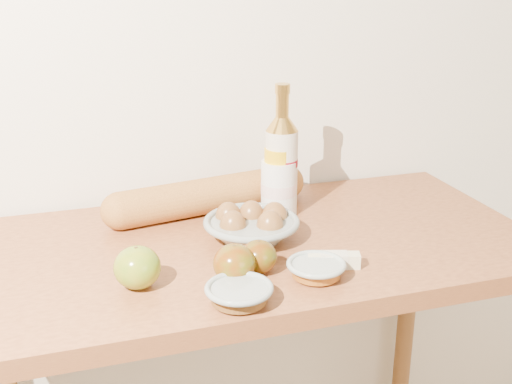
# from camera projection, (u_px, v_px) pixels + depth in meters

# --- Properties ---
(back_wall) EXTENTS (3.50, 0.02, 2.60)m
(back_wall) POSITION_uv_depth(u_px,v_px,m) (210.00, 30.00, 1.51)
(back_wall) COLOR silver
(back_wall) RESTS_ON ground
(table) EXTENTS (1.20, 0.60, 0.90)m
(table) POSITION_uv_depth(u_px,v_px,m) (252.00, 293.00, 1.39)
(table) COLOR #A66135
(table) RESTS_ON ground
(bourbon_bottle) EXTENTS (0.10, 0.10, 0.30)m
(bourbon_bottle) POSITION_uv_depth(u_px,v_px,m) (281.00, 163.00, 1.45)
(bourbon_bottle) COLOR beige
(bourbon_bottle) RESTS_ON table
(cream_bottle) EXTENTS (0.10, 0.10, 0.16)m
(cream_bottle) POSITION_uv_depth(u_px,v_px,m) (279.00, 184.00, 1.46)
(cream_bottle) COLOR white
(cream_bottle) RESTS_ON table
(egg_bowl) EXTENTS (0.25, 0.25, 0.07)m
(egg_bowl) POSITION_uv_depth(u_px,v_px,m) (251.00, 225.00, 1.35)
(egg_bowl) COLOR gray
(egg_bowl) RESTS_ON table
(baguette) EXTENTS (0.51, 0.17, 0.08)m
(baguette) POSITION_uv_depth(u_px,v_px,m) (208.00, 196.00, 1.49)
(baguette) COLOR #BE7E3A
(baguette) RESTS_ON table
(apple_yellowgreen) EXTENTS (0.10, 0.10, 0.08)m
(apple_yellowgreen) POSITION_uv_depth(u_px,v_px,m) (137.00, 267.00, 1.15)
(apple_yellowgreen) COLOR olive
(apple_yellowgreen) RESTS_ON table
(apple_redgreen_front) EXTENTS (0.08, 0.08, 0.06)m
(apple_redgreen_front) POSITION_uv_depth(u_px,v_px,m) (259.00, 257.00, 1.20)
(apple_redgreen_front) COLOR maroon
(apple_redgreen_front) RESTS_ON table
(apple_redgreen_right) EXTENTS (0.10, 0.10, 0.07)m
(apple_redgreen_right) POSITION_uv_depth(u_px,v_px,m) (234.00, 263.00, 1.17)
(apple_redgreen_right) COLOR maroon
(apple_redgreen_right) RESTS_ON table
(sugar_bowl) EXTENTS (0.13, 0.13, 0.03)m
(sugar_bowl) POSITION_uv_depth(u_px,v_px,m) (239.00, 294.00, 1.10)
(sugar_bowl) COLOR gray
(sugar_bowl) RESTS_ON table
(syrup_bowl) EXTENTS (0.13, 0.13, 0.03)m
(syrup_bowl) POSITION_uv_depth(u_px,v_px,m) (316.00, 269.00, 1.19)
(syrup_bowl) COLOR #99A7A1
(syrup_bowl) RESTS_ON table
(butter_stick) EXTENTS (0.10, 0.06, 0.03)m
(butter_stick) POSITION_uv_depth(u_px,v_px,m) (334.00, 260.00, 1.23)
(butter_stick) COLOR beige
(butter_stick) RESTS_ON table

